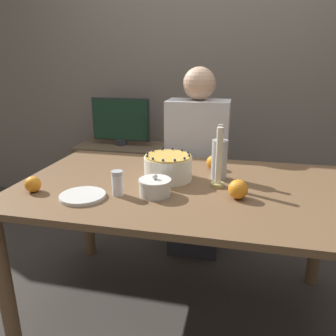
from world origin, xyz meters
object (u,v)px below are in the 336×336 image
bottle (219,158)px  person_man_blue_shirt (197,175)px  sugar_bowl (155,187)px  tv_monitor (121,121)px  cake (168,167)px  sugar_shaker (117,183)px  candle (219,163)px

bottle → person_man_blue_shirt: size_ratio=0.22×
sugar_bowl → tv_monitor: 1.45m
person_man_blue_shirt → tv_monitor: 0.90m
cake → sugar_bowl: cake is taller
sugar_bowl → bottle: bearing=47.2°
sugar_shaker → person_man_blue_shirt: (0.23, 0.85, -0.24)m
bottle → sugar_shaker: bearing=-142.9°
bottle → tv_monitor: bottle is taller
bottle → cake: bearing=-165.0°
cake → bottle: bearing=15.0°
cake → tv_monitor: (-0.65, 1.09, 0.02)m
cake → sugar_shaker: 0.30m
tv_monitor → bottle: bearing=-48.8°
bottle → person_man_blue_shirt: person_man_blue_shirt is taller
candle → sugar_bowl: bearing=-148.3°
person_man_blue_shirt → tv_monitor: size_ratio=2.50×
sugar_bowl → person_man_blue_shirt: (0.07, 0.82, -0.22)m
sugar_shaker → bottle: size_ratio=0.41×
sugar_bowl → tv_monitor: size_ratio=0.28×
cake → candle: 0.26m
sugar_bowl → candle: size_ratio=0.51×
cake → candle: (0.25, -0.05, 0.05)m
bottle → person_man_blue_shirt: 0.64m
sugar_shaker → tv_monitor: (-0.48, 1.34, 0.02)m
person_man_blue_shirt → bottle: bearing=108.4°
cake → person_man_blue_shirt: (0.06, 0.61, -0.24)m
cake → tv_monitor: 1.27m
tv_monitor → candle: bearing=-51.7°
sugar_bowl → candle: 0.31m
sugar_shaker → tv_monitor: size_ratio=0.22×
sugar_bowl → sugar_shaker: bearing=-166.8°
cake → sugar_bowl: size_ratio=1.66×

